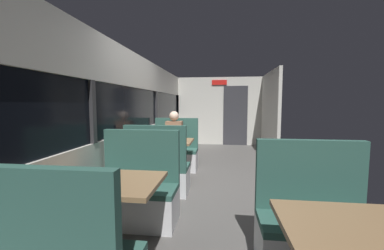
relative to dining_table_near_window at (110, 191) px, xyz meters
name	(u,v)px	position (x,y,z in m)	size (l,w,h in m)	color
ground_plane	(216,186)	(0.89, 2.09, -0.65)	(3.30, 9.20, 0.02)	#514F4C
carriage_window_panel_left	(134,121)	(-0.56, 2.09, 0.47)	(0.09, 8.48, 2.30)	beige
carriage_end_bulkhead	(221,112)	(0.95, 6.28, 0.50)	(2.90, 0.11, 2.30)	beige
carriage_aisle_panel_right	(270,113)	(2.34, 5.09, 0.51)	(0.08, 2.40, 2.30)	beige
dining_table_near_window	(110,191)	(0.00, 0.00, 0.00)	(0.90, 0.70, 0.74)	#9E9EA3
bench_near_window_facing_entry	(138,195)	(0.00, 0.70, -0.31)	(0.95, 0.50, 1.10)	silver
dining_table_mid_window	(168,146)	(0.00, 2.33, 0.00)	(0.90, 0.70, 0.74)	#9E9EA3
bench_mid_window_facing_end	(158,173)	(0.00, 1.63, -0.31)	(0.95, 0.50, 1.10)	silver
bench_mid_window_facing_entry	(175,154)	(0.00, 3.03, -0.31)	(0.95, 0.50, 1.10)	silver
dining_table_front_aisle	(364,245)	(1.79, -0.60, 0.00)	(0.90, 0.70, 0.74)	#9E9EA3
bench_front_aisle_facing_entry	(314,232)	(1.79, 0.10, -0.31)	(0.95, 0.50, 1.10)	silver
seated_passenger	(175,145)	(0.00, 2.96, -0.10)	(0.47, 0.55, 1.26)	#26262D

